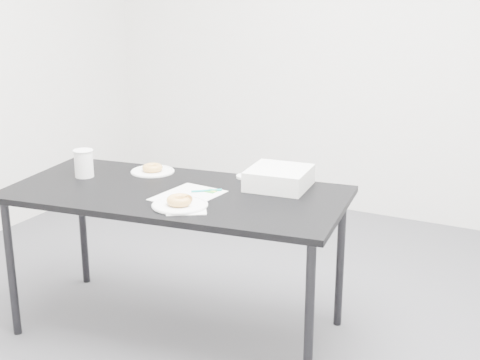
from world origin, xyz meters
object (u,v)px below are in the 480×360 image
at_px(plate_near, 180,205).
at_px(bakery_box, 279,178).
at_px(scorecard, 188,195).
at_px(plate_far, 153,172).
at_px(pen, 207,191).
at_px(coffee_cup, 84,163).
at_px(table, 176,202).
at_px(donut_near, 180,200).
at_px(donut_far, 152,168).

distance_m(plate_near, bakery_box, 0.54).
height_order(scorecard, plate_far, plate_far).
relative_size(pen, plate_near, 0.58).
xyz_separation_m(coffee_cup, bakery_box, (0.95, 0.29, -0.02)).
bearing_deg(plate_far, table, -37.71).
height_order(pen, plate_near, pen).
xyz_separation_m(donut_near, plate_far, (-0.42, 0.40, -0.03)).
bearing_deg(bakery_box, donut_near, -126.52).
relative_size(table, scorecard, 5.44).
xyz_separation_m(table, scorecard, (0.09, -0.03, 0.06)).
bearing_deg(coffee_cup, pen, 5.52).
relative_size(scorecard, plate_near, 1.25).
distance_m(pen, coffee_cup, 0.68).
height_order(plate_near, donut_near, donut_near).
distance_m(table, plate_near, 0.23).
bearing_deg(plate_near, pen, 89.84).
bearing_deg(bakery_box, coffee_cup, -168.85).
bearing_deg(pen, scorecard, -156.63).
bearing_deg(plate_far, scorecard, -34.07).
distance_m(pen, bakery_box, 0.36).
bearing_deg(plate_far, plate_near, -43.51).
height_order(donut_near, donut_far, donut_near).
distance_m(plate_far, bakery_box, 0.69).
bearing_deg(donut_near, plate_far, 136.49).
bearing_deg(scorecard, donut_far, 151.56).
xyz_separation_m(plate_near, bakery_box, (0.27, 0.46, 0.04)).
bearing_deg(coffee_cup, bakery_box, 17.11).
bearing_deg(donut_far, table, -37.71).
height_order(pen, bakery_box, bakery_box).
bearing_deg(donut_near, table, 127.35).
xyz_separation_m(scorecard, donut_near, (0.05, -0.15, 0.03)).
distance_m(plate_far, donut_far, 0.02).
bearing_deg(scorecard, plate_near, -66.17).
relative_size(coffee_cup, bakery_box, 0.50).
height_order(scorecard, donut_near, donut_near).
relative_size(plate_near, coffee_cup, 1.76).
height_order(scorecard, pen, pen).
height_order(scorecard, donut_far, donut_far).
relative_size(plate_far, bakery_box, 0.80).
bearing_deg(plate_near, coffee_cup, 166.01).
xyz_separation_m(table, plate_near, (0.14, -0.18, 0.06)).
distance_m(plate_near, plate_far, 0.58).
bearing_deg(coffee_cup, plate_near, -13.99).
bearing_deg(scorecard, bakery_box, 50.05).
height_order(table, donut_far, donut_far).
xyz_separation_m(plate_near, coffee_cup, (-0.68, 0.17, 0.06)).
distance_m(donut_near, coffee_cup, 0.70).
xyz_separation_m(pen, coffee_cup, (-0.68, -0.07, 0.06)).
bearing_deg(donut_far, plate_far, 180.00).
height_order(plate_far, donut_far, donut_far).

